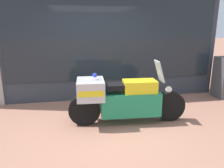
% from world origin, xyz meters
% --- Properties ---
extents(ground_plane, '(60.00, 60.00, 0.00)m').
position_xyz_m(ground_plane, '(0.00, 0.00, 0.00)').
color(ground_plane, '#9E6B56').
extents(shop_building, '(6.80, 0.55, 3.75)m').
position_xyz_m(shop_building, '(-0.44, 2.00, 1.88)').
color(shop_building, '#333842').
rests_on(shop_building, ground).
extents(window_display, '(5.40, 0.30, 1.91)m').
position_xyz_m(window_display, '(0.40, 2.03, 0.46)').
color(window_display, slate).
rests_on(window_display, ground).
extents(paramedic_motorcycle, '(2.44, 0.70, 1.30)m').
position_xyz_m(paramedic_motorcycle, '(0.24, 0.18, 0.55)').
color(paramedic_motorcycle, black).
rests_on(paramedic_motorcycle, ground).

